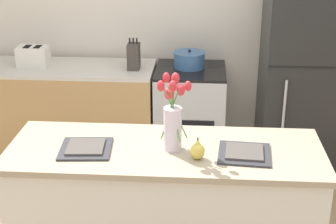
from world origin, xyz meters
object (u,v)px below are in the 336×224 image
Objects in this scene: knife_block at (134,56)px; toaster at (33,56)px; cooking_pot at (189,60)px; flower_vase at (173,118)px; refrigerator at (302,79)px; stove_range at (190,117)px; plate_setting_left at (86,148)px; plate_setting_right at (244,153)px; pear_figurine at (198,150)px.

toaster is at bearing 177.96° from knife_block.
toaster is 1.02× the size of cooking_pot.
refrigerator is at bearing 57.96° from flower_vase.
knife_block reaches higher than toaster.
stove_range is 3.20× the size of toaster.
toaster reaches higher than stove_range.
refrigerator reaches higher than knife_block.
flower_vase is at bearing 5.17° from plate_setting_left.
plate_setting_right is (0.40, -0.04, -0.18)m from flower_vase.
refrigerator reaches higher than plate_setting_right.
plate_setting_right is 1.74m from cooking_pot.
flower_vase is at bearing 141.71° from pear_figurine.
knife_block is (0.06, 1.62, 0.07)m from plate_setting_left.
toaster is at bearing 135.99° from plate_setting_right.
toaster is (-1.45, 1.72, 0.01)m from pear_figurine.
refrigerator is 1.93m from pear_figurine.
plate_setting_right is (0.34, -1.65, 0.49)m from stove_range.
refrigerator reaches higher than stove_range.
cooking_pot is at bearing 177.15° from refrigerator.
flower_vase is 1.66× the size of knife_block.
knife_block reaches higher than plate_setting_right.
plate_setting_left is at bearing -107.34° from cooking_pot.
flower_vase is 1.60× the size of toaster.
cooking_pot is (-0.96, 0.05, 0.13)m from refrigerator.
plate_setting_right is (0.89, 0.00, 0.00)m from plate_setting_left.
pear_figurine is at bearing -87.12° from stove_range.
flower_vase is 0.23m from pear_figurine.
knife_block reaches higher than plate_setting_left.
pear_figurine is at bearing -165.36° from plate_setting_right.
refrigerator is at bearing 1.10° from knife_block.
toaster is (-1.37, 0.00, 0.53)m from stove_range.
cooking_pot is at bearing 1.86° from toaster.
flower_vase reaches higher than plate_setting_left.
refrigerator is 0.97m from cooking_pot.
plate_setting_left is 1.09× the size of toaster.
knife_block is (-0.49, -0.03, 0.56)m from stove_range.
pear_figurine is (0.09, -1.72, 0.53)m from stove_range.
stove_range is 1.02m from refrigerator.
stove_range is 2.00× the size of flower_vase.
refrigerator is 12.99× the size of pear_figurine.
pear_figurine is 0.42× the size of plate_setting_left.
toaster is 1.35m from cooking_pot.
flower_vase is at bearing -122.04° from refrigerator.
knife_block is at bearing -178.90° from refrigerator.
plate_setting_right is (-0.61, -1.65, 0.10)m from refrigerator.
toaster is at bearing -178.14° from cooking_pot.
stove_range is 1.80m from plate_setting_left.
refrigerator reaches higher than pear_figurine.
plate_setting_left is 1.63m from knife_block.
plate_setting_left is 0.89m from plate_setting_right.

